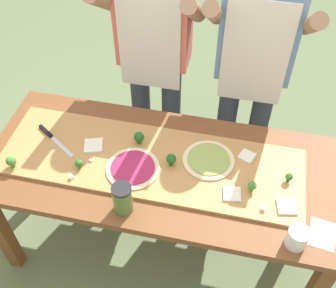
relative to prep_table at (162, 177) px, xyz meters
name	(u,v)px	position (x,y,z in m)	size (l,w,h in m)	color
ground_plane	(163,241)	(0.00, 0.00, -0.66)	(8.00, 8.00, 0.00)	#60704C
prep_table	(162,177)	(0.00, 0.00, 0.00)	(1.77, 0.77, 0.75)	brown
cutting_board	(151,161)	(-0.06, 0.01, 0.11)	(1.50, 0.47, 0.02)	#B27F47
chefs_knife	(51,136)	(-0.60, 0.05, 0.12)	(0.25, 0.18, 0.02)	#B7BABF
pizza_whole_beet_magenta	(133,168)	(-0.13, -0.07, 0.12)	(0.26, 0.26, 0.02)	beige
pizza_whole_pesto_green	(209,160)	(0.22, 0.07, 0.12)	(0.26, 0.26, 0.02)	beige
pizza_slice_near_left	(287,206)	(0.61, -0.13, 0.12)	(0.09, 0.09, 0.01)	silver
pizza_slice_far_right	(232,194)	(0.36, -0.12, 0.12)	(0.08, 0.08, 0.01)	silver
pizza_slice_near_right	(93,146)	(-0.36, 0.03, 0.12)	(0.09, 0.09, 0.01)	silver
pizza_slice_far_left	(247,156)	(0.41, 0.13, 0.12)	(0.07, 0.07, 0.01)	silver
broccoli_floret_front_right	(171,159)	(0.05, 0.00, 0.16)	(0.05, 0.05, 0.07)	#2C5915
broccoli_floret_front_mid	(11,161)	(-0.71, -0.18, 0.15)	(0.05, 0.05, 0.07)	#487A23
broccoli_floret_center_right	(252,186)	(0.45, -0.07, 0.15)	(0.04, 0.04, 0.06)	#487A23
broccoli_floret_back_mid	(289,177)	(0.61, 0.02, 0.15)	(0.04, 0.04, 0.05)	#366618
broccoli_floret_center_left	(139,137)	(-0.14, 0.11, 0.16)	(0.05, 0.05, 0.07)	#2C5915
broccoli_floret_back_right	(79,164)	(-0.38, -0.12, 0.15)	(0.04, 0.04, 0.05)	#366618
cheese_crumble_a	(90,160)	(-0.35, -0.06, 0.12)	(0.01, 0.01, 0.01)	silver
cheese_crumble_b	(263,209)	(0.51, -0.17, 0.12)	(0.02, 0.02, 0.02)	white
cheese_crumble_c	(71,177)	(-0.40, -0.19, 0.12)	(0.02, 0.02, 0.02)	white
flour_cup	(297,238)	(0.65, -0.30, 0.14)	(0.09, 0.09, 0.10)	white
sauce_jar	(123,199)	(-0.11, -0.28, 0.18)	(0.09, 0.09, 0.16)	#517033
recipe_note	(323,234)	(0.77, -0.23, 0.10)	(0.11, 0.15, 0.00)	white
cook_left	(154,46)	(-0.19, 0.64, 0.34)	(0.54, 0.39, 1.67)	#333847
cook_right	(254,59)	(0.37, 0.64, 0.34)	(0.54, 0.39, 1.67)	#333847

